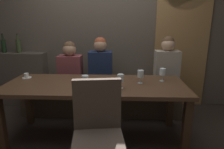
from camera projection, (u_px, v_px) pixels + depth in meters
The scene contains 19 objects.
ground at pixel (96, 137), 2.61m from camera, with size 9.00×9.00×0.00m, color black.
back_wall_tiled at pixel (103, 20), 3.40m from camera, with size 6.00×0.12×3.00m, color brown.
arched_door at pixel (183, 28), 3.31m from camera, with size 0.90×0.05×2.55m.
back_counter at pixel (17, 79), 3.55m from camera, with size 1.10×0.28×0.95m, color #494138.
dining_table at pixel (95, 90), 2.44m from camera, with size 2.20×0.84×0.74m.
banquette_bench at pixel (101, 100), 3.23m from camera, with size 2.50×0.44×0.45m.
chair_near_side at pixel (98, 128), 1.77m from camera, with size 0.49×0.49×0.98m.
diner_redhead at pixel (70, 66), 3.09m from camera, with size 0.36×0.24×0.74m.
diner_bearded at pixel (100, 64), 3.09m from camera, with size 0.36×0.24×0.80m.
diner_far_end at pixel (167, 65), 3.03m from camera, with size 0.36×0.24×0.82m.
wine_bottle_dark_red at pixel (4, 45), 3.43m from camera, with size 0.08×0.08×0.33m.
wine_bottle_pale_label at pixel (19, 46), 3.39m from camera, with size 0.08×0.08×0.33m.
wine_glass_center_front at pixel (141, 74), 2.41m from camera, with size 0.08×0.08×0.16m.
wine_glass_near_left at pixel (121, 79), 2.23m from camera, with size 0.08×0.08×0.16m.
wine_glass_far_right at pixel (163, 72), 2.50m from camera, with size 0.08×0.08×0.16m.
wine_glass_far_left at pixel (85, 80), 2.18m from camera, with size 0.08×0.08×0.16m.
espresso_cup at pixel (27, 76), 2.66m from camera, with size 0.12×0.12×0.06m.
dessert_plate at pixel (93, 82), 2.43m from camera, with size 0.19×0.19×0.05m.
fork_on_table at pixel (81, 83), 2.45m from camera, with size 0.02×0.17×0.01m, color silver.
Camera 1 is at (0.30, -2.30, 1.48)m, focal length 31.73 mm.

